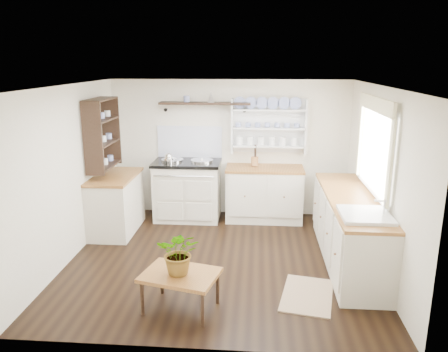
{
  "coord_description": "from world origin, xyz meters",
  "views": [
    {
      "loc": [
        0.48,
        -5.39,
        2.61
      ],
      "look_at": [
        0.03,
        0.25,
        1.1
      ],
      "focal_mm": 35.0,
      "sensor_mm": 36.0,
      "label": 1
    }
  ],
  "objects": [
    {
      "name": "plate_rack",
      "position": [
        0.65,
        1.86,
        1.56
      ],
      "size": [
        1.2,
        0.22,
        0.9
      ],
      "color": "white",
      "rests_on": "wall_back"
    },
    {
      "name": "kettle",
      "position": [
        -0.96,
        1.45,
        1.03
      ],
      "size": [
        0.17,
        0.17,
        0.21
      ],
      "primitive_type": null,
      "color": "silver",
      "rests_on": "aga_cooker"
    },
    {
      "name": "wall_right",
      "position": [
        2.0,
        0.0,
        1.15
      ],
      "size": [
        0.02,
        3.8,
        2.3
      ],
      "primitive_type": "cube",
      "color": "silver",
      "rests_on": "ground"
    },
    {
      "name": "center_table",
      "position": [
        -0.31,
        -1.24,
        0.38
      ],
      "size": [
        0.89,
        0.73,
        0.42
      ],
      "rotation": [
        0.0,
        0.0,
        -0.25
      ],
      "color": "brown",
      "rests_on": "floor"
    },
    {
      "name": "right_cabinets",
      "position": [
        1.7,
        0.1,
        0.46
      ],
      "size": [
        0.62,
        2.43,
        0.9
      ],
      "color": "beige",
      "rests_on": "floor"
    },
    {
      "name": "aga_cooker",
      "position": [
        -0.68,
        1.57,
        0.5
      ],
      "size": [
        1.11,
        0.77,
        1.02
      ],
      "color": "beige",
      "rests_on": "floor"
    },
    {
      "name": "window",
      "position": [
        1.95,
        0.15,
        1.56
      ],
      "size": [
        0.08,
        1.55,
        1.22
      ],
      "color": "white",
      "rests_on": "wall_right"
    },
    {
      "name": "ceiling",
      "position": [
        0.0,
        0.0,
        2.3
      ],
      "size": [
        4.0,
        3.8,
        0.01
      ],
      "primitive_type": "cube",
      "color": "white",
      "rests_on": "wall_back"
    },
    {
      "name": "floor_rug",
      "position": [
        1.08,
        -0.86,
        0.01
      ],
      "size": [
        0.7,
        0.94,
        0.02
      ],
      "primitive_type": "cube",
      "rotation": [
        0.0,
        0.0,
        -0.19
      ],
      "color": "brown",
      "rests_on": "floor"
    },
    {
      "name": "belfast_sink",
      "position": [
        1.7,
        -0.65,
        0.8
      ],
      "size": [
        0.55,
        0.6,
        0.45
      ],
      "color": "white",
      "rests_on": "right_cabinets"
    },
    {
      "name": "floor",
      "position": [
        0.0,
        0.0,
        0.0
      ],
      "size": [
        4.0,
        3.8,
        0.01
      ],
      "primitive_type": "cube",
      "color": "black",
      "rests_on": "ground"
    },
    {
      "name": "left_cabinets",
      "position": [
        -1.7,
        0.9,
        0.46
      ],
      "size": [
        0.62,
        1.13,
        0.9
      ],
      "color": "beige",
      "rests_on": "floor"
    },
    {
      "name": "wall_back",
      "position": [
        0.0,
        1.9,
        1.15
      ],
      "size": [
        4.0,
        0.02,
        2.3
      ],
      "primitive_type": "cube",
      "color": "silver",
      "rests_on": "ground"
    },
    {
      "name": "potted_plant",
      "position": [
        -0.31,
        -1.24,
        0.67
      ],
      "size": [
        0.44,
        0.39,
        0.49
      ],
      "primitive_type": "imported",
      "rotation": [
        0.0,
        0.0,
        -0.02
      ],
      "color": "#3F7233",
      "rests_on": "center_table"
    },
    {
      "name": "back_cabinets",
      "position": [
        0.6,
        1.6,
        0.46
      ],
      "size": [
        1.27,
        0.63,
        0.9
      ],
      "color": "beige",
      "rests_on": "floor"
    },
    {
      "name": "left_shelving",
      "position": [
        -1.84,
        0.9,
        1.55
      ],
      "size": [
        0.28,
        0.8,
        1.05
      ],
      "primitive_type": "cube",
      "color": "black",
      "rests_on": "wall_left"
    },
    {
      "name": "high_shelf",
      "position": [
        -0.4,
        1.78,
        1.91
      ],
      "size": [
        1.5,
        0.29,
        0.16
      ],
      "color": "black",
      "rests_on": "wall_back"
    },
    {
      "name": "utensil_crock",
      "position": [
        0.43,
        1.68,
        0.98
      ],
      "size": [
        0.12,
        0.12,
        0.14
      ],
      "primitive_type": "cylinder",
      "color": "#A8703D",
      "rests_on": "back_cabinets"
    },
    {
      "name": "wall_left",
      "position": [
        -2.0,
        0.0,
        1.15
      ],
      "size": [
        0.02,
        3.8,
        2.3
      ],
      "primitive_type": "cube",
      "color": "silver",
      "rests_on": "ground"
    }
  ]
}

